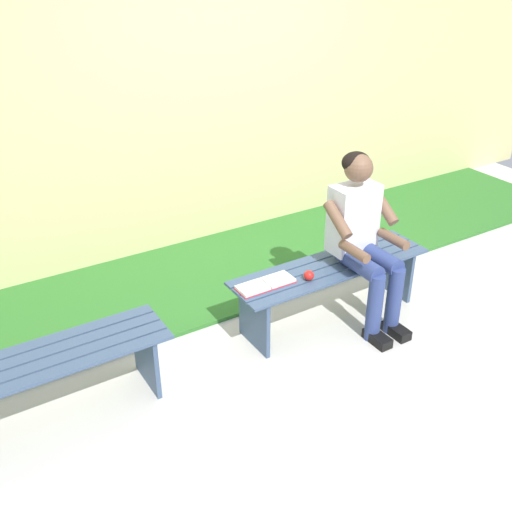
{
  "coord_description": "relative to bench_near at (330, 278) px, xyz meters",
  "views": [
    {
      "loc": [
        2.4,
        2.88,
        2.53
      ],
      "look_at": [
        0.73,
        0.15,
        0.8
      ],
      "focal_mm": 41.3,
      "sensor_mm": 36.0,
      "label": 1
    }
  ],
  "objects": [
    {
      "name": "brick_wall",
      "position": [
        0.5,
        -1.77,
        1.17
      ],
      "size": [
        9.5,
        0.24,
        3.01
      ],
      "primitive_type": "cube",
      "color": "#D1C684",
      "rests_on": "ground"
    },
    {
      "name": "apple",
      "position": [
        0.26,
        0.08,
        0.15
      ],
      "size": [
        0.07,
        0.07,
        0.07
      ],
      "primitive_type": "sphere",
      "color": "red",
      "rests_on": "bench_near"
    },
    {
      "name": "ground_plane",
      "position": [
        1.04,
        1.0,
        -0.36
      ],
      "size": [
        10.0,
        7.0,
        0.04
      ],
      "primitive_type": "cube",
      "color": "beige"
    },
    {
      "name": "bench_far",
      "position": [
        2.09,
        0.0,
        -0.0
      ],
      "size": [
        1.52,
        0.42,
        0.45
      ],
      "rotation": [
        0.0,
        0.0,
        0.01
      ],
      "color": "#384C6B",
      "rests_on": "ground"
    },
    {
      "name": "person_seated",
      "position": [
        -0.19,
        0.1,
        0.35
      ],
      "size": [
        0.5,
        0.69,
        1.25
      ],
      "color": "silver",
      "rests_on": "ground"
    },
    {
      "name": "grass_strip",
      "position": [
        1.04,
        -1.22,
        -0.32
      ],
      "size": [
        9.0,
        1.73,
        0.03
      ],
      "primitive_type": "cube",
      "color": "#2D6B28",
      "rests_on": "ground"
    },
    {
      "name": "bench_near",
      "position": [
        0.0,
        0.0,
        0.0
      ],
      "size": [
        1.56,
        0.42,
        0.45
      ],
      "rotation": [
        0.0,
        0.0,
        0.01
      ],
      "color": "#384C6B",
      "rests_on": "ground"
    },
    {
      "name": "book_open",
      "position": [
        0.56,
        -0.01,
        0.12
      ],
      "size": [
        0.41,
        0.16,
        0.02
      ],
      "rotation": [
        0.0,
        0.0,
        0.01
      ],
      "color": "white",
      "rests_on": "bench_near"
    }
  ]
}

